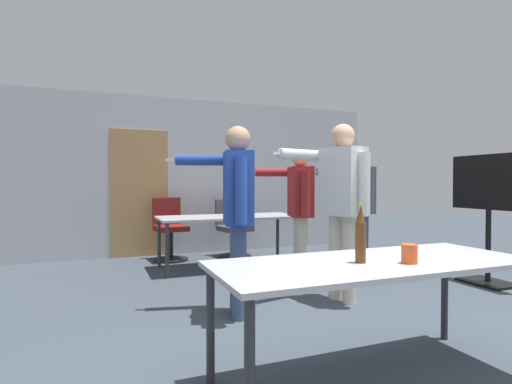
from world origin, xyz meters
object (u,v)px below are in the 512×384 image
Objects in this scene: tv_screen at (489,206)px; beer_bottle at (361,235)px; person_near_casual at (236,202)px; office_chair_far_left at (233,230)px; person_center_tall at (360,199)px; office_chair_mid_tucked at (170,230)px; drink_cup at (409,254)px; person_left_plaid at (342,194)px; person_right_polo at (299,202)px.

tv_screen reaches higher than beer_bottle.
person_near_casual is 2.98m from office_chair_far_left.
person_center_tall is 2.90m from office_chair_mid_tucked.
drink_cup is (0.64, -4.42, 0.32)m from office_chair_mid_tucked.
person_near_casual reaches higher than office_chair_far_left.
beer_bottle reaches higher than office_chair_mid_tucked.
person_near_casual reaches higher than drink_cup.
person_left_plaid is at bearing 108.10° from office_chair_mid_tucked.
person_center_tall is (0.97, 0.11, 0.02)m from person_right_polo.
person_center_tall is at bearing 117.69° from office_chair_far_left.
tv_screen is 0.86× the size of person_left_plaid.
drink_cup is (-0.36, -4.33, 0.35)m from office_chair_far_left.
person_center_tall is (2.13, 1.12, -0.04)m from person_near_casual.
drink_cup is at bearing -59.33° from tv_screen.
beer_bottle is at bearing 72.57° from office_chair_far_left.
office_chair_mid_tucked reaches higher than office_chair_far_left.
person_left_plaid is 2.83m from office_chair_far_left.
person_right_polo reaches higher than office_chair_mid_tucked.
tv_screen is 13.80× the size of drink_cup.
office_chair_far_left is at bearing 23.85° from person_right_polo.
person_left_plaid is 1.93× the size of office_chair_far_left.
beer_bottle is at bearing 175.12° from person_right_polo.
person_near_casual reaches higher than person_center_tall.
office_chair_mid_tucked is at bearing 15.55° from person_near_casual.
person_center_tall reaches higher than office_chair_far_left.
person_center_tall is 3.12m from drink_cup.
person_right_polo is at bearing 76.11° from drink_cup.
person_left_plaid is 5.20× the size of beer_bottle.
office_chair_far_left is at bearing -141.19° from tv_screen.
office_chair_mid_tucked is at bearing 60.50° from person_center_tall.
person_right_polo is at bearing 104.96° from person_center_tall.
beer_bottle is 0.30m from drink_cup.
tv_screen is 3.19m from beer_bottle.
person_center_tall is 1.76× the size of office_chair_far_left.
person_left_plaid is 1.86× the size of office_chair_mid_tucked.
beer_bottle is (-0.85, -1.47, -0.19)m from person_left_plaid.
person_left_plaid is 16.07× the size of drink_cup.
beer_bottle is (-0.88, -2.44, -0.07)m from person_right_polo.
person_center_tall is 2.15m from office_chair_far_left.
beer_bottle is (-1.86, -2.55, -0.09)m from person_center_tall.
drink_cup is (0.25, -0.12, -0.11)m from beer_bottle.
office_chair_mid_tucked is 4.34m from beer_bottle.
person_near_casual reaches higher than tv_screen.
office_chair_far_left is (-2.25, 2.79, -0.49)m from tv_screen.
office_chair_mid_tucked is (-0.12, 2.87, -0.57)m from person_near_casual.
person_near_casual is 15.29× the size of drink_cup.
tv_screen is 2.01m from person_left_plaid.
person_right_polo is 0.95× the size of person_near_casual.
office_chair_far_left is at bearing -4.35° from person_near_casual.
person_right_polo is 14.48× the size of drink_cup.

